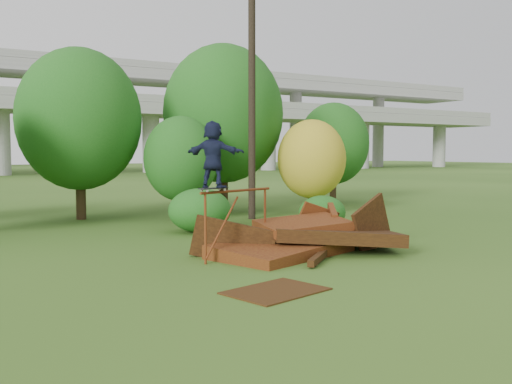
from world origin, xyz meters
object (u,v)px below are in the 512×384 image
scrap_pile (305,239)px  skater (213,154)px  utility_pole (252,85)px  flat_plate (276,291)px

scrap_pile → skater: skater is taller
skater → utility_pole: size_ratio=0.15×
flat_plate → skater: bearing=84.9°
scrap_pile → flat_plate: scrap_pile is taller
skater → flat_plate: 4.08m
skater → flat_plate: skater is taller
flat_plate → utility_pole: 12.90m
flat_plate → utility_pole: utility_pole is taller
scrap_pile → flat_plate: 4.28m
skater → flat_plate: size_ratio=0.87×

